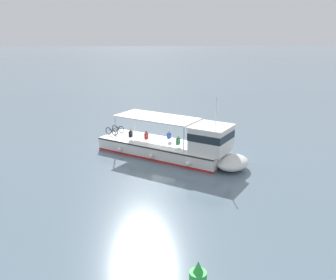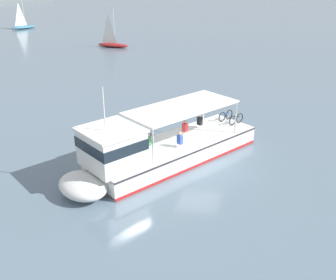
% 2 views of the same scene
% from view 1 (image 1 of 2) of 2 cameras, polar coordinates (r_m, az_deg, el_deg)
% --- Properties ---
extents(ground_plane, '(400.00, 400.00, 0.00)m').
position_cam_1_polar(ground_plane, '(31.61, -0.29, -1.40)').
color(ground_plane, slate).
extents(ferry_main, '(12.18, 9.82, 5.32)m').
position_cam_1_polar(ferry_main, '(28.97, 1.71, -1.03)').
color(ferry_main, white).
rests_on(ferry_main, ground).
extents(channel_buoy, '(0.70, 0.70, 1.40)m').
position_cam_1_polar(channel_buoy, '(15.33, 4.72, -20.98)').
color(channel_buoy, green).
rests_on(channel_buoy, ground).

